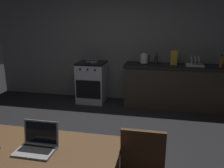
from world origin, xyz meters
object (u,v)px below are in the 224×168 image
at_px(bottle, 221,61).
at_px(dish_rack, 195,64).
at_px(cereal_box, 174,58).
at_px(stove_oven, 92,82).
at_px(frying_pan, 92,61).
at_px(dining_table, 39,159).
at_px(electric_kettle, 144,59).
at_px(bottle_b, 156,58).
at_px(laptop, 37,145).

bearing_deg(bottle, dish_rack, 174.05).
bearing_deg(cereal_box, dish_rack, -2.79).
bearing_deg(stove_oven, frying_pan, -76.80).
bearing_deg(dining_table, electric_kettle, 79.06).
bearing_deg(electric_kettle, cereal_box, 1.92).
xyz_separation_m(dining_table, electric_kettle, (0.63, 3.28, 0.36)).
height_order(cereal_box, bottle_b, cereal_box).
bearing_deg(bottle_b, electric_kettle, -161.77).
bearing_deg(frying_pan, dish_rack, 0.74).
bearing_deg(cereal_box, frying_pan, -178.42).
xyz_separation_m(dining_table, bottle_b, (0.88, 3.36, 0.36)).
distance_m(bottle, bottle_b, 1.25).
distance_m(laptop, frying_pan, 3.26).
xyz_separation_m(electric_kettle, bottle, (1.49, -0.05, 0.00)).
distance_m(stove_oven, bottle, 2.69).
distance_m(stove_oven, dining_table, 3.32).
xyz_separation_m(dining_table, cereal_box, (1.23, 3.30, 0.40)).
relative_size(stove_oven, electric_kettle, 3.91).
relative_size(dish_rack, bottle_b, 1.41).
height_order(dish_rack, bottle_b, bottle_b).
relative_size(electric_kettle, bottle_b, 0.95).
height_order(dining_table, laptop, laptop).
bearing_deg(bottle, laptop, -123.85).
distance_m(dining_table, laptop, 0.12).
height_order(stove_oven, electric_kettle, electric_kettle).
bearing_deg(laptop, frying_pan, 88.29).
bearing_deg(electric_kettle, bottle, -1.93).
relative_size(electric_kettle, cereal_box, 0.77).
height_order(bottle, dish_rack, bottle).
height_order(laptop, dish_rack, dish_rack).
bearing_deg(laptop, electric_kettle, 68.42).
bearing_deg(laptop, stove_oven, 88.33).
height_order(stove_oven, frying_pan, frying_pan).
height_order(frying_pan, dish_rack, dish_rack).
relative_size(frying_pan, dish_rack, 1.30).
distance_m(frying_pan, dish_rack, 2.14).
bearing_deg(stove_oven, laptop, -81.57).
height_order(electric_kettle, frying_pan, electric_kettle).
bearing_deg(electric_kettle, dish_rack, 0.00).
bearing_deg(dining_table, laptop, 131.70).
distance_m(electric_kettle, cereal_box, 0.60).
bearing_deg(dish_rack, cereal_box, 177.21).
bearing_deg(dining_table, frying_pan, 98.77).
height_order(laptop, frying_pan, laptop).
relative_size(stove_oven, dining_table, 0.67).
relative_size(laptop, frying_pan, 0.72).
height_order(dining_table, electric_kettle, electric_kettle).
height_order(electric_kettle, bottle_b, bottle_b).
relative_size(dining_table, cereal_box, 4.49).
bearing_deg(dining_table, stove_oven, 98.80).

